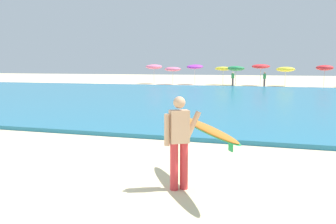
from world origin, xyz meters
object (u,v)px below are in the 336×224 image
(surfer_with_board, at_px, (193,134))
(beach_umbrella_5, at_px, (261,66))
(beach_umbrella_0, at_px, (154,67))
(beach_umbrella_7, at_px, (325,68))
(beach_umbrella_2, at_px, (195,67))
(beachgoer_near_row_left, at_px, (265,79))
(beachgoer_near_row_mid, at_px, (233,78))
(beach_umbrella_1, at_px, (173,69))
(beach_umbrella_3, at_px, (223,69))
(beach_umbrella_4, at_px, (236,68))
(beach_umbrella_6, at_px, (286,69))

(surfer_with_board, height_order, beach_umbrella_5, beach_umbrella_5)
(beach_umbrella_0, distance_m, beach_umbrella_7, 19.51)
(beach_umbrella_2, xyz_separation_m, beachgoer_near_row_left, (8.20, -1.91, -1.28))
(beach_umbrella_7, height_order, beachgoer_near_row_left, beach_umbrella_7)
(beachgoer_near_row_left, height_order, beachgoer_near_row_mid, same)
(surfer_with_board, xyz_separation_m, beachgoer_near_row_left, (-0.32, 34.37, -0.19))
(beachgoer_near_row_left, distance_m, beachgoer_near_row_mid, 3.44)
(beach_umbrella_1, xyz_separation_m, beach_umbrella_3, (5.87, 0.98, 0.06))
(beach_umbrella_4, bearing_deg, surfer_with_board, -84.24)
(surfer_with_board, bearing_deg, beachgoer_near_row_mid, 96.21)
(beach_umbrella_6, relative_size, beach_umbrella_7, 0.93)
(beach_umbrella_5, height_order, beach_umbrella_6, beach_umbrella_5)
(beachgoer_near_row_left, bearing_deg, beach_umbrella_2, 166.89)
(beach_umbrella_0, height_order, beach_umbrella_6, beach_umbrella_0)
(beach_umbrella_1, xyz_separation_m, beach_umbrella_6, (12.83, 0.49, 0.01))
(beach_umbrella_1, height_order, beachgoer_near_row_left, beach_umbrella_1)
(surfer_with_board, bearing_deg, beach_umbrella_4, 95.76)
(beach_umbrella_1, height_order, beach_umbrella_2, beach_umbrella_2)
(beach_umbrella_7, bearing_deg, surfer_with_board, -99.34)
(beach_umbrella_1, distance_m, beach_umbrella_2, 2.68)
(beach_umbrella_1, xyz_separation_m, beach_umbrella_2, (2.49, 0.96, 0.29))
(beach_umbrella_1, xyz_separation_m, beach_umbrella_5, (10.18, 0.28, 0.34))
(beach_umbrella_3, xyz_separation_m, beach_umbrella_6, (6.96, -0.49, -0.05))
(beach_umbrella_0, bearing_deg, beach_umbrella_2, -0.74)
(beach_umbrella_4, bearing_deg, beachgoer_near_row_left, -27.14)
(surfer_with_board, distance_m, beachgoer_near_row_mid, 34.72)
(surfer_with_board, xyz_separation_m, beach_umbrella_4, (-3.64, 36.08, 0.89))
(beach_umbrella_5, xyz_separation_m, beachgoer_near_row_left, (0.51, -1.22, -1.32))
(beach_umbrella_0, xyz_separation_m, beach_umbrella_4, (10.11, -0.28, -0.18))
(surfer_with_board, bearing_deg, beach_umbrella_0, 110.73)
(beach_umbrella_2, xyz_separation_m, beachgoer_near_row_mid, (4.76, -1.77, -1.28))
(beach_umbrella_2, distance_m, beach_umbrella_4, 4.89)
(beach_umbrella_2, bearing_deg, surfer_with_board, -76.79)
(beach_umbrella_4, height_order, beach_umbrella_6, beach_umbrella_4)
(beach_umbrella_0, distance_m, beachgoer_near_row_mid, 10.24)
(beach_umbrella_2, distance_m, beachgoer_near_row_mid, 5.24)
(beach_umbrella_1, height_order, beach_umbrella_3, beach_umbrella_3)
(surfer_with_board, xyz_separation_m, beach_umbrella_5, (-0.83, 35.60, 1.13))
(beach_umbrella_1, relative_size, beach_umbrella_7, 0.90)
(beach_umbrella_1, distance_m, beachgoer_near_row_left, 10.77)
(surfer_with_board, bearing_deg, beach_umbrella_7, 80.66)
(beach_umbrella_5, xyz_separation_m, beach_umbrella_6, (2.65, 0.21, -0.32))
(surfer_with_board, relative_size, beach_umbrella_6, 1.19)
(beach_umbrella_0, xyz_separation_m, beach_umbrella_7, (19.40, -2.06, -0.07))
(beach_umbrella_5, bearing_deg, beachgoer_near_row_mid, -159.78)
(beach_umbrella_7, distance_m, beachgoer_near_row_left, 6.08)
(beachgoer_near_row_left, bearing_deg, beach_umbrella_7, -0.79)
(beach_umbrella_6, bearing_deg, beach_umbrella_7, -21.70)
(surfer_with_board, relative_size, beach_umbrella_1, 1.23)
(beach_umbrella_1, relative_size, beachgoer_near_row_left, 1.33)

